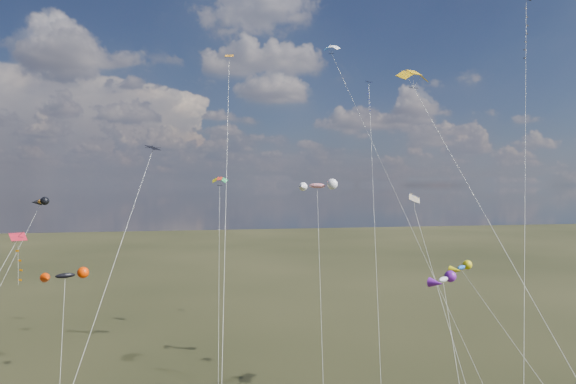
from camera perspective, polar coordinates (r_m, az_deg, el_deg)
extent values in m
cylinder|color=silver|center=(38.34, 24.83, -1.78)|extent=(13.00, 17.78, 35.92)
cube|color=#131155|center=(70.75, 8.98, 11.99)|extent=(1.07, 1.07, 0.30)
cylinder|color=silver|center=(56.47, 9.55, -2.21)|extent=(7.93, 24.83, 33.42)
cube|color=black|center=(42.79, -14.77, 4.77)|extent=(1.28, 1.30, 0.37)
cylinder|color=silver|center=(35.63, -20.55, -12.75)|extent=(6.09, 16.82, 22.64)
cube|color=#B11727|center=(45.69, -27.80, -4.43)|extent=(1.50, 1.45, 0.55)
cube|color=orange|center=(47.13, -6.55, 14.81)|extent=(0.89, 0.83, 0.37)
cylinder|color=silver|center=(35.09, -7.03, -5.92)|extent=(2.44, 21.61, 31.07)
cylinder|color=silver|center=(31.61, 25.29, -9.26)|extent=(2.78, 23.74, 28.30)
cylinder|color=silver|center=(54.68, 12.32, -0.71)|extent=(9.05, 20.12, 36.47)
cylinder|color=silver|center=(42.72, 17.40, -13.17)|extent=(0.16, 11.91, 18.71)
cylinder|color=silver|center=(55.99, -7.68, -8.92)|extent=(1.04, 13.21, 20.42)
ellipsoid|color=black|center=(49.39, -23.52, -8.51)|extent=(3.51, 2.43, 1.12)
cylinder|color=silver|center=(46.42, -23.91, -16.54)|extent=(1.26, 8.80, 11.72)
ellipsoid|color=orange|center=(64.74, -25.80, -0.96)|extent=(2.39, 2.70, 1.04)
ellipsoid|color=silver|center=(37.80, 16.88, -9.27)|extent=(2.51, 2.18, 0.89)
ellipsoid|color=red|center=(54.68, 3.27, 0.71)|extent=(3.80, 2.47, 1.35)
cylinder|color=silver|center=(47.60, 3.63, -11.16)|extent=(3.52, 15.87, 19.58)
ellipsoid|color=blue|center=(45.08, 18.72, -7.94)|extent=(2.55, 2.18, 0.88)
cylinder|color=silver|center=(44.43, 25.03, -16.59)|extent=(5.78, 8.91, 12.84)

